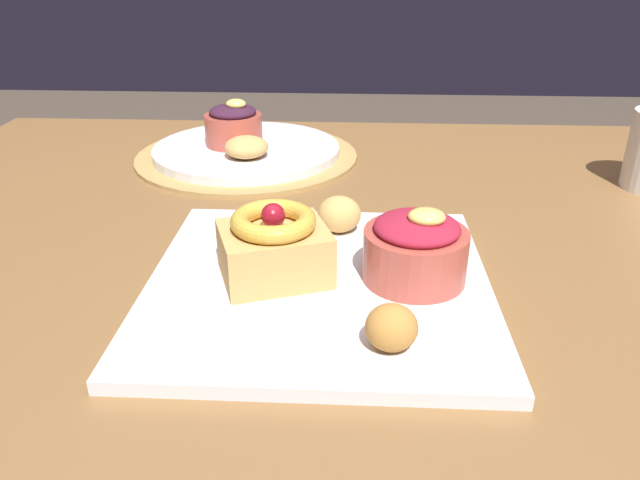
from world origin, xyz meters
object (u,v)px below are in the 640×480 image
object	(u,v)px
back_pastry	(246,147)
fritter_front	(391,327)
berry_ramekin	(416,248)
back_ramekin	(234,125)
front_plate	(319,284)
fritter_middle	(339,214)
back_plate	(247,150)
cake_slice	(274,246)

from	to	relation	value
back_pastry	fritter_front	bearing A→B (deg)	-67.56
berry_ramekin	fritter_front	distance (m)	0.11
back_pastry	back_ramekin	bearing A→B (deg)	115.02
front_plate	back_pastry	size ratio (longest dim) A/B	5.07
fritter_front	back_pastry	bearing A→B (deg)	112.44
fritter_front	fritter_middle	bearing A→B (deg)	101.99
fritter_front	back_plate	distance (m)	0.50
berry_ramekin	cake_slice	bearing A→B (deg)	-178.40
fritter_middle	back_pastry	size ratio (longest dim) A/B	0.76
back_pastry	front_plate	bearing A→B (deg)	-70.19
cake_slice	fritter_front	world-z (taller)	cake_slice
front_plate	back_plate	size ratio (longest dim) A/B	1.13
cake_slice	fritter_front	bearing A→B (deg)	-46.16
berry_ramekin	back_pastry	bearing A→B (deg)	122.28
fritter_front	back_ramekin	xyz separation A→B (m)	(-0.20, 0.47, 0.02)
fritter_middle	front_plate	bearing A→B (deg)	-98.60
cake_slice	berry_ramekin	world-z (taller)	cake_slice
front_plate	back_ramekin	distance (m)	0.40
back_plate	berry_ramekin	bearing A→B (deg)	-60.42
berry_ramekin	fritter_front	world-z (taller)	berry_ramekin
back_plate	back_ramekin	world-z (taller)	back_ramekin
back_ramekin	back_pastry	bearing A→B (deg)	-64.98
front_plate	berry_ramekin	bearing A→B (deg)	3.20
cake_slice	berry_ramekin	distance (m)	0.12
cake_slice	back_plate	distance (m)	0.38
cake_slice	back_plate	xyz separation A→B (m)	(-0.08, 0.37, -0.03)
berry_ramekin	back_plate	xyz separation A→B (m)	(-0.21, 0.36, -0.03)
fritter_middle	back_plate	distance (m)	0.30
front_plate	berry_ramekin	world-z (taller)	berry_ramekin
cake_slice	berry_ramekin	bearing A→B (deg)	1.60
fritter_middle	back_ramekin	world-z (taller)	back_ramekin
front_plate	fritter_front	size ratio (longest dim) A/B	7.76
berry_ramekin	back_plate	size ratio (longest dim) A/B	0.34
cake_slice	back_ramekin	xyz separation A→B (m)	(-0.10, 0.37, 0.00)
berry_ramekin	fritter_middle	distance (m)	0.12
front_plate	berry_ramekin	distance (m)	0.09
cake_slice	back_ramekin	world-z (taller)	back_ramekin
berry_ramekin	back_pastry	world-z (taller)	berry_ramekin
cake_slice	back_pastry	xyz separation A→B (m)	(-0.08, 0.32, -0.01)
back_plate	back_ramekin	size ratio (longest dim) A/B	3.28
back_plate	back_pastry	world-z (taller)	back_pastry
front_plate	fritter_front	distance (m)	0.12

